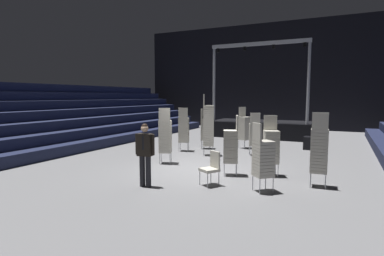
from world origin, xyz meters
name	(u,v)px	position (x,y,z in m)	size (l,w,h in m)	color
ground_plane	(196,170)	(0.00, 0.00, -0.05)	(22.00, 30.00, 0.10)	slate
arena_end_wall	(280,76)	(0.00, 15.00, 4.00)	(22.00, 0.30, 8.00)	black
bleacher_bank_left	(47,115)	(-8.38, 1.00, 1.58)	(5.25, 24.00, 3.15)	#191E38
stage_riser	(262,127)	(0.00, 9.58, 0.59)	(5.92, 2.88, 5.52)	black
man_with_tie	(145,151)	(-0.36, -2.54, 0.99)	(0.57, 0.28, 1.74)	black
chair_stack_front_left	(231,145)	(1.33, -0.31, 0.94)	(0.56, 0.56, 1.88)	#B2B5BA
chair_stack_front_right	(319,150)	(3.90, -0.52, 1.03)	(0.46, 0.46, 2.05)	#B2B5BA
chair_stack_mid_left	(165,136)	(-1.41, 0.33, 1.03)	(0.58, 0.58, 2.05)	#B2B5BA
chair_stack_mid_right	(255,134)	(1.14, 3.34, 0.90)	(0.56, 0.56, 1.79)	#B2B5BA
chair_stack_mid_centre	(206,129)	(-1.37, 4.00, 0.94)	(0.56, 0.56, 1.88)	#B2B5BA
chair_stack_rear_left	(208,125)	(-0.60, 2.50, 1.28)	(0.57, 0.57, 2.56)	#B2B5BA
chair_stack_rear_right	(245,128)	(0.26, 4.92, 0.98)	(0.60, 0.60, 1.96)	#B2B5BA
chair_stack_rear_centre	(263,157)	(2.63, -1.60, 0.90)	(0.62, 0.62, 1.79)	#B2B5BA
chair_stack_aisle_left	(271,146)	(2.48, 0.14, 0.94)	(0.58, 0.58, 1.88)	#B2B5BA
chair_stack_aisle_right	(184,129)	(-2.00, 2.98, 0.98)	(0.56, 0.56, 1.96)	#B2B5BA
equipment_road_case	(314,143)	(3.29, 5.90, 0.30)	(0.90, 0.60, 0.60)	black
loose_chair_near_man	(211,166)	(1.21, -1.62, 0.53)	(0.61, 0.61, 0.95)	#B2B5BA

